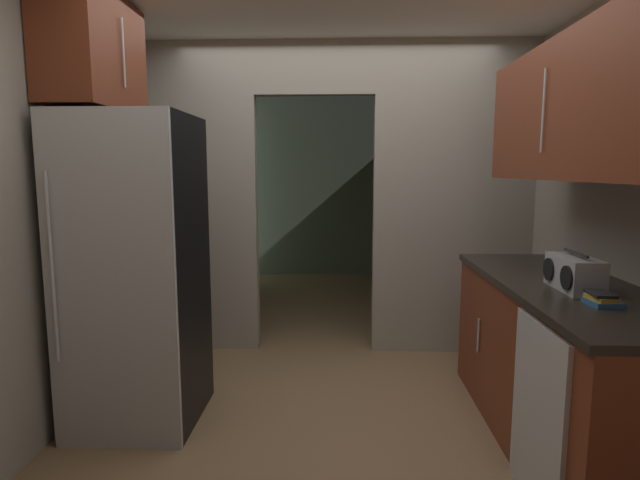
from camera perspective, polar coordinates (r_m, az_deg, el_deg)
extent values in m
plane|color=brown|center=(3.28, 1.61, -19.93)|extent=(20.00, 20.00, 0.00)
cube|color=#9E998C|center=(4.41, -13.10, 4.37)|extent=(0.94, 0.12, 2.55)
cube|color=#9E998C|center=(4.35, 14.55, 4.28)|extent=(1.30, 0.12, 2.55)
cube|color=#9E998C|center=(4.33, -0.60, 18.64)|extent=(0.97, 0.12, 0.43)
cube|color=slate|center=(7.42, 2.00, 5.91)|extent=(3.20, 0.10, 2.55)
cube|color=slate|center=(6.05, -12.99, 5.27)|extent=(0.10, 3.18, 2.55)
cube|color=slate|center=(6.03, 16.92, 5.13)|extent=(0.10, 3.18, 2.55)
cube|color=black|center=(3.26, -19.72, -3.31)|extent=(0.71, 0.70, 1.84)
cube|color=#B7BABC|center=(2.94, -22.36, -4.65)|extent=(0.71, 0.03, 1.84)
cylinder|color=#B7BABC|center=(3.03, -27.74, -2.83)|extent=(0.02, 0.02, 1.01)
cube|color=maroon|center=(3.19, 25.36, -12.88)|extent=(0.66, 1.96, 0.88)
cube|color=black|center=(3.06, 25.86, -4.80)|extent=(0.70, 1.96, 0.04)
cylinder|color=#B7BABC|center=(2.68, 22.18, -15.69)|extent=(0.01, 0.01, 0.22)
cylinder|color=#B7BABC|center=(3.45, 17.25, -10.13)|extent=(0.01, 0.01, 0.22)
cube|color=#B7BABC|center=(2.60, 23.08, -17.77)|extent=(0.02, 0.56, 0.86)
cube|color=maroon|center=(3.01, 26.95, 12.76)|extent=(0.34, 1.77, 0.71)
cylinder|color=#B7BABC|center=(2.94, 23.64, 13.09)|extent=(0.01, 0.01, 0.43)
cube|color=maroon|center=(3.44, -24.01, 18.50)|extent=(0.34, 0.78, 0.66)
cylinder|color=#B7BABC|center=(3.37, -21.08, 18.90)|extent=(0.01, 0.01, 0.39)
cube|color=#B2B2B7|center=(2.91, 26.53, -3.37)|extent=(0.16, 0.36, 0.17)
cylinder|color=#262626|center=(2.89, 26.66, -1.31)|extent=(0.02, 0.25, 0.02)
cylinder|color=black|center=(2.78, 25.78, -3.82)|extent=(0.01, 0.12, 0.12)
cylinder|color=black|center=(2.97, 24.14, -3.00)|extent=(0.01, 0.12, 0.12)
cube|color=#2D609E|center=(2.66, 29.03, -6.14)|extent=(0.13, 0.15, 0.03)
cube|color=gold|center=(2.64, 28.88, -5.69)|extent=(0.11, 0.14, 0.02)
cube|color=black|center=(2.65, 28.81, -5.29)|extent=(0.10, 0.14, 0.01)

